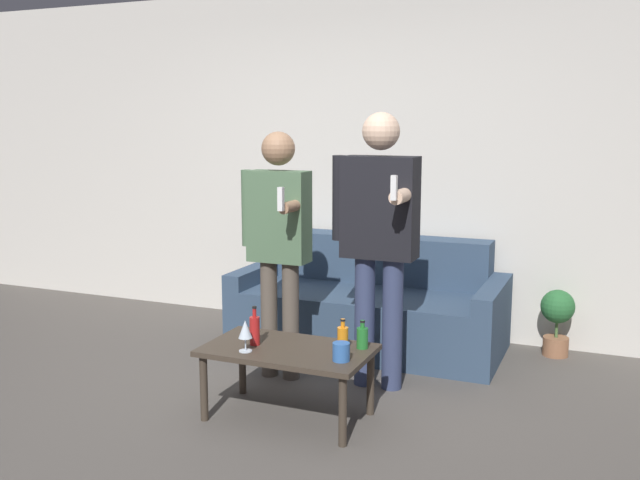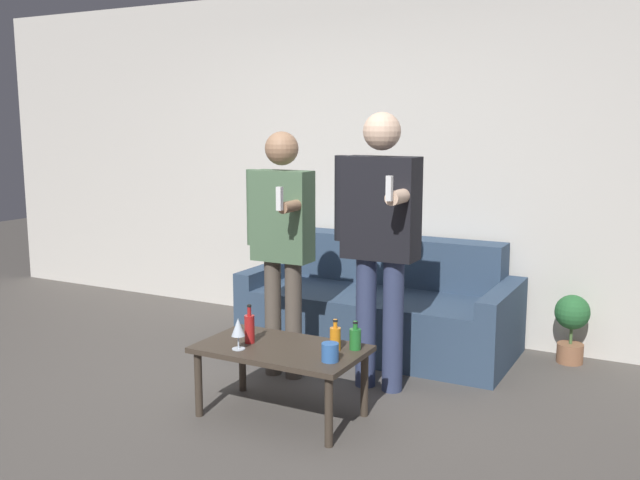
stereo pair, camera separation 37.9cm
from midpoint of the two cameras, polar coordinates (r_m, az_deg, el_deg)
name	(u,v)px [view 2 (the right image)]	position (r m, az deg, el deg)	size (l,w,h in m)	color
ground_plane	(203,427)	(4.08, -6.63, -14.66)	(16.00, 16.00, 0.00)	#514C47
wall_back	(372,161)	(5.73, 6.06, 6.29)	(8.00, 0.06, 2.70)	silver
couch	(381,309)	(5.35, 6.95, -5.49)	(1.96, 0.90, 0.79)	#334760
coffee_table	(281,355)	(4.06, -0.42, -9.21)	(0.93, 0.54, 0.41)	#3D3328
bottle_orange	(250,328)	(4.09, -3.01, -7.07)	(0.06, 0.06, 0.22)	#B21E1E
bottle_green	(355,338)	(4.00, 5.58, -7.86)	(0.06, 0.06, 0.16)	#23752D
bottle_dark	(335,338)	(3.98, 3.99, -7.84)	(0.06, 0.06, 0.17)	orange
wine_glass_near	(238,328)	(3.97, -3.84, -7.09)	(0.08, 0.08, 0.18)	silver
cup_on_table	(330,352)	(3.80, 3.70, -8.99)	(0.09, 0.09, 0.10)	#3366B2
person_standing_left	(282,234)	(4.56, -0.72, 0.49)	(0.46, 0.41, 1.60)	brown
person_standing_right	(380,230)	(4.36, 7.27, 0.76)	(0.54, 0.45, 1.72)	navy
potted_plant	(572,322)	(5.32, 21.46, -6.16)	(0.24, 0.24, 0.48)	#936042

